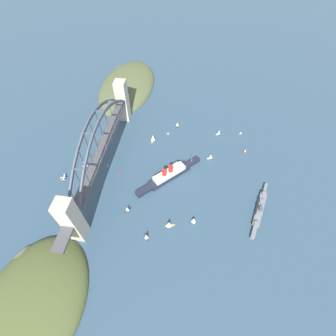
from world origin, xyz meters
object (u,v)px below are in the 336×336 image
at_px(small_boat_5, 219,132).
at_px(small_boat_6, 194,220).
at_px(seaplane_second_in_formation, 85,165).
at_px(small_boat_7, 168,134).
at_px(small_boat_9, 169,224).
at_px(ocean_liner, 169,174).
at_px(small_boat_1, 127,209).
at_px(small_boat_8, 211,156).
at_px(small_boat_10, 240,134).
at_px(small_boat_2, 177,124).
at_px(small_boat_0, 153,138).
at_px(harbor_arch_bridge, 102,147).
at_px(naval_cruiser, 260,209).
at_px(small_boat_4, 146,236).
at_px(small_boat_3, 245,151).
at_px(channel_marker_buoy, 119,173).

relative_size(small_boat_5, small_boat_6, 0.95).
bearing_deg(seaplane_second_in_formation, small_boat_7, 127.13).
height_order(small_boat_7, small_boat_9, small_boat_9).
bearing_deg(ocean_liner, small_boat_1, -37.09).
relative_size(small_boat_1, small_boat_9, 0.73).
xyz_separation_m(small_boat_8, small_boat_10, (-52.38, 41.18, -2.90)).
distance_m(small_boat_1, small_boat_8, 127.36).
relative_size(ocean_liner, small_boat_2, 8.40).
xyz_separation_m(small_boat_0, small_boat_2, (-34.11, 30.29, -1.31)).
xyz_separation_m(harbor_arch_bridge, small_boat_8, (-30.51, 131.07, -29.74)).
height_order(naval_cruiser, small_boat_5, naval_cruiser).
relative_size(harbor_arch_bridge, small_boat_8, 31.80).
xyz_separation_m(small_boat_4, small_boat_7, (-156.90, -0.05, -3.79)).
distance_m(small_boat_3, small_boat_7, 110.16).
distance_m(harbor_arch_bridge, naval_cruiser, 194.36).
distance_m(small_boat_7, small_boat_10, 104.39).
xyz_separation_m(small_boat_0, small_boat_7, (-15.31, 18.59, -4.71)).
bearing_deg(small_boat_2, small_boat_7, -31.90).
bearing_deg(small_boat_1, small_boat_6, 87.11).
relative_size(harbor_arch_bridge, seaplane_second_in_formation, 27.68).
xyz_separation_m(ocean_liner, small_boat_9, (64.56, 8.84, -0.63)).
relative_size(naval_cruiser, small_boat_8, 9.15).
xyz_separation_m(small_boat_5, small_boat_9, (150.68, -51.32, 0.62)).
bearing_deg(ocean_liner, channel_marker_buoy, -86.94).
xyz_separation_m(small_boat_1, small_boat_5, (-138.57, 99.81, 0.33)).
height_order(small_boat_0, small_boat_5, small_boat_0).
distance_m(naval_cruiser, small_boat_7, 160.56).
bearing_deg(small_boat_0, ocean_liner, 27.10).
height_order(small_boat_1, channel_marker_buoy, small_boat_1).
distance_m(naval_cruiser, small_boat_8, 90.40).
distance_m(ocean_liner, seaplane_second_in_formation, 109.13).
relative_size(small_boat_2, small_boat_9, 0.81).
distance_m(seaplane_second_in_formation, small_boat_7, 121.31).
bearing_deg(ocean_liner, seaplane_second_in_formation, -91.33).
height_order(harbor_arch_bridge, small_boat_9, harbor_arch_bridge).
bearing_deg(channel_marker_buoy, harbor_arch_bridge, -120.87).
bearing_deg(small_boat_6, small_boat_10, 158.99).
distance_m(small_boat_4, small_boat_10, 200.44).
relative_size(harbor_arch_bridge, small_boat_0, 21.47).
bearing_deg(small_boat_10, small_boat_3, 8.82).
bearing_deg(small_boat_6, seaplane_second_in_formation, -112.23).
relative_size(small_boat_2, small_boat_5, 1.03).
relative_size(seaplane_second_in_formation, small_boat_4, 0.96).
xyz_separation_m(small_boat_1, small_boat_6, (3.75, 74.27, 0.28)).
distance_m(naval_cruiser, small_boat_1, 147.55).
relative_size(small_boat_2, small_boat_4, 0.92).
distance_m(seaplane_second_in_formation, small_boat_2, 142.21).
distance_m(small_boat_1, small_boat_2, 152.08).
bearing_deg(small_boat_2, naval_cruiser, 40.21).
xyz_separation_m(small_boat_0, small_boat_5, (-25.69, 91.08, -1.39)).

